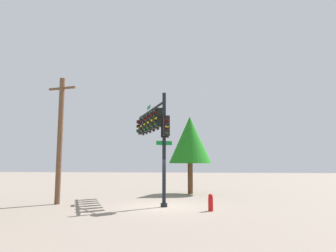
% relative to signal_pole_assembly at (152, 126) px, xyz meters
% --- Properties ---
extents(ground_plane, '(120.00, 120.00, 0.00)m').
position_rel_signal_pole_assembly_xyz_m(ground_plane, '(-2.23, -1.01, -4.62)').
color(ground_plane, gray).
extents(signal_pole_assembly, '(6.51, 3.15, 6.20)m').
position_rel_signal_pole_assembly_xyz_m(signal_pole_assembly, '(0.00, 0.00, 0.00)').
color(signal_pole_assembly, black).
rests_on(signal_pole_assembly, ground_plane).
extents(utility_pole, '(0.49, 1.79, 7.34)m').
position_rel_signal_pole_assembly_xyz_m(utility_pole, '(-1.80, 5.17, -0.84)').
color(utility_pole, brown).
rests_on(utility_pole, ground_plane).
extents(fire_hydrant, '(0.33, 0.24, 0.83)m').
position_rel_signal_pole_assembly_xyz_m(fire_hydrant, '(-3.40, -3.44, -4.21)').
color(fire_hydrant, red).
rests_on(fire_hydrant, ground_plane).
extents(tree_far, '(3.28, 3.28, 5.94)m').
position_rel_signal_pole_assembly_xyz_m(tree_far, '(4.86, -2.17, -0.52)').
color(tree_far, brown).
rests_on(tree_far, ground_plane).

